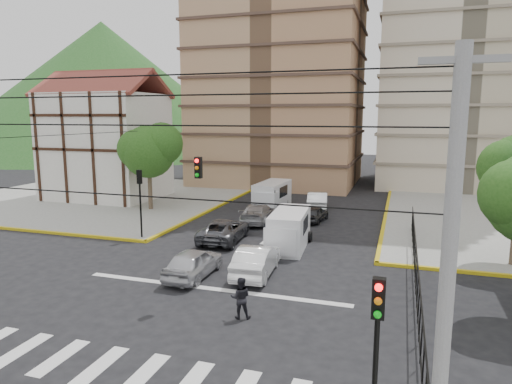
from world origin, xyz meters
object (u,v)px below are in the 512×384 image
at_px(van_right_lane, 289,231).
at_px(van_left_lane, 271,196).
at_px(car_white_front_right, 257,260).
at_px(traffic_light_se, 377,341).
at_px(traffic_light_nw, 140,192).
at_px(car_silver_front_left, 193,263).
at_px(pedestrian_crosswalk, 241,298).

distance_m(van_right_lane, van_left_lane, 11.93).
bearing_deg(car_white_front_right, traffic_light_se, 115.20).
distance_m(traffic_light_nw, van_right_lane, 9.87).
bearing_deg(van_left_lane, van_right_lane, -66.05).
relative_size(van_right_lane, van_left_lane, 0.99).
xyz_separation_m(van_right_lane, car_silver_front_left, (-3.33, -6.26, -0.36)).
bearing_deg(van_right_lane, van_left_lane, 106.42).
xyz_separation_m(traffic_light_se, car_silver_front_left, (-9.32, 10.22, -2.38)).
distance_m(car_silver_front_left, car_white_front_right, 3.17).
distance_m(van_right_lane, car_silver_front_left, 7.10).
relative_size(traffic_light_nw, car_white_front_right, 0.94).
bearing_deg(car_silver_front_left, pedestrian_crosswalk, 136.33).
bearing_deg(traffic_light_se, van_left_lane, 110.34).
bearing_deg(pedestrian_crosswalk, van_right_lane, -103.66).
xyz_separation_m(traffic_light_se, van_right_lane, (-5.98, 16.48, -2.02)).
relative_size(van_right_lane, car_silver_front_left, 1.20).
xyz_separation_m(traffic_light_se, pedestrian_crosswalk, (-5.48, 6.50, -2.27)).
xyz_separation_m(car_silver_front_left, pedestrian_crosswalk, (3.83, -3.72, 0.11)).
height_order(traffic_light_se, van_left_lane, traffic_light_se).
xyz_separation_m(van_left_lane, pedestrian_crosswalk, (4.76, -21.12, -0.28)).
xyz_separation_m(traffic_light_nw, pedestrian_crosswalk, (10.12, -9.10, -2.27)).
bearing_deg(traffic_light_se, van_right_lane, 109.96).
bearing_deg(pedestrian_crosswalk, traffic_light_se, 113.62).
relative_size(car_silver_front_left, pedestrian_crosswalk, 2.55).
bearing_deg(pedestrian_crosswalk, traffic_light_nw, -58.49).
relative_size(traffic_light_nw, van_left_lane, 0.85).
bearing_deg(traffic_light_se, car_silver_front_left, 132.34).
distance_m(car_white_front_right, pedestrian_crosswalk, 5.06).
relative_size(car_white_front_right, pedestrian_crosswalk, 2.78).
height_order(car_silver_front_left, pedestrian_crosswalk, pedestrian_crosswalk).
xyz_separation_m(traffic_light_se, traffic_light_nw, (-15.60, 15.60, 0.00)).
bearing_deg(van_right_lane, traffic_light_nw, -179.28).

